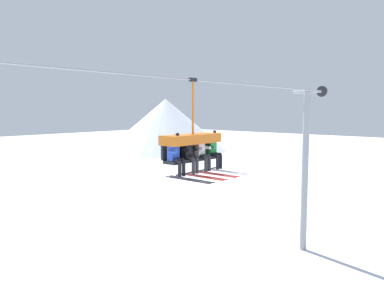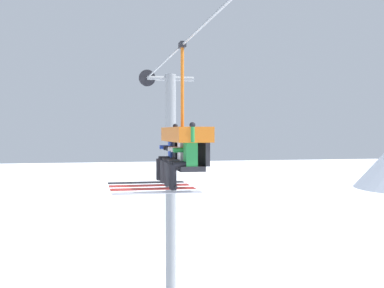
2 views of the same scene
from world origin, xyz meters
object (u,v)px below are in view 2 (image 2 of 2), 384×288
(skier_white, at_px, (178,156))
(skier_green, at_px, (184,157))
(skier_blue, at_px, (169,152))
(skier_black, at_px, (173,155))
(lift_tower_near, at_px, (170,197))
(chairlift_chair, at_px, (186,141))

(skier_white, distance_m, skier_green, 0.62)
(skier_blue, relative_size, skier_green, 1.00)
(skier_black, relative_size, skier_green, 1.00)
(lift_tower_near, height_order, skier_blue, lift_tower_near)
(chairlift_chair, height_order, skier_green, chairlift_chair)
(lift_tower_near, bearing_deg, skier_green, -7.28)
(lift_tower_near, xyz_separation_m, skier_blue, (5.40, -0.92, 1.76))
(chairlift_chair, relative_size, skier_black, 1.72)
(chairlift_chair, xyz_separation_m, skier_green, (0.92, -0.21, -0.28))
(skier_white, height_order, skier_green, skier_green)
(lift_tower_near, bearing_deg, skier_blue, -9.72)
(lift_tower_near, distance_m, skier_blue, 5.75)
(lift_tower_near, bearing_deg, skier_black, -8.81)
(skier_blue, bearing_deg, skier_white, -0.32)
(skier_blue, height_order, skier_white, skier_blue)
(skier_blue, distance_m, skier_green, 1.84)
(skier_black, height_order, skier_white, same)
(lift_tower_near, relative_size, chairlift_chair, 3.07)
(skier_blue, bearing_deg, lift_tower_near, 170.28)
(skier_blue, distance_m, skier_white, 1.22)
(skier_white, bearing_deg, lift_tower_near, 171.99)
(lift_tower_near, distance_m, chairlift_chair, 6.67)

